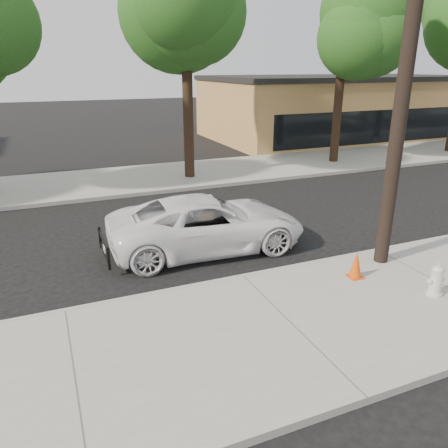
{
  "coord_description": "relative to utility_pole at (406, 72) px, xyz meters",
  "views": [
    {
      "loc": [
        -4.01,
        -10.51,
        4.82
      ],
      "look_at": [
        0.07,
        -0.79,
        1.0
      ],
      "focal_mm": 35.0,
      "sensor_mm": 36.0,
      "label": 1
    }
  ],
  "objects": [
    {
      "name": "far_sidewalk",
      "position": [
        -3.6,
        11.2,
        -4.62
      ],
      "size": [
        90.0,
        5.0,
        0.15
      ],
      "primitive_type": "cube",
      "color": "gray",
      "rests_on": "ground"
    },
    {
      "name": "building_main",
      "position": [
        12.4,
        18.7,
        -2.7
      ],
      "size": [
        18.0,
        10.0,
        4.0
      ],
      "primitive_type": "cube",
      "color": "#A77645",
      "rests_on": "ground"
    },
    {
      "name": "utility_pole",
      "position": [
        0.0,
        0.0,
        0.0
      ],
      "size": [
        1.4,
        0.34,
        9.0
      ],
      "color": "black",
      "rests_on": "near_sidewalk"
    },
    {
      "name": "police_cruiser",
      "position": [
        -3.67,
        2.76,
        -3.95
      ],
      "size": [
        5.52,
        2.77,
        1.5
      ],
      "primitive_type": "imported",
      "rotation": [
        0.0,
        0.0,
        1.52
      ],
      "color": "white",
      "rests_on": "ground"
    },
    {
      "name": "traffic_cone",
      "position": [
        -1.2,
        -0.5,
        -4.23
      ],
      "size": [
        0.35,
        0.35,
        0.65
      ],
      "rotation": [
        0.0,
        0.0,
        -0.04
      ],
      "color": "#DA480B",
      "rests_on": "near_sidewalk"
    },
    {
      "name": "near_sidewalk",
      "position": [
        -3.6,
        -1.6,
        -4.62
      ],
      "size": [
        90.0,
        4.4,
        0.15
      ],
      "primitive_type": "cube",
      "color": "gray",
      "rests_on": "ground"
    },
    {
      "name": "fire_hydrant",
      "position": [
        -0.16,
        -1.84,
        -4.21
      ],
      "size": [
        0.37,
        0.34,
        0.69
      ],
      "rotation": [
        0.0,
        0.0,
        -0.13
      ],
      "color": "silver",
      "rests_on": "near_sidewalk"
    },
    {
      "name": "ground",
      "position": [
        -3.6,
        2.7,
        -4.7
      ],
      "size": [
        120.0,
        120.0,
        0.0
      ],
      "primitive_type": "plane",
      "color": "black",
      "rests_on": "ground"
    },
    {
      "name": "curb_near",
      "position": [
        -3.6,
        0.6,
        -4.62
      ],
      "size": [
        90.0,
        0.12,
        0.16
      ],
      "primitive_type": "cube",
      "color": "#9E9B93",
      "rests_on": "ground"
    },
    {
      "name": "tree_c",
      "position": [
        -1.38,
        10.34,
        2.21
      ],
      "size": [
        4.96,
        4.8,
        9.55
      ],
      "color": "black",
      "rests_on": "far_sidewalk"
    },
    {
      "name": "tree_d",
      "position": [
        6.6,
        10.65,
        1.67
      ],
      "size": [
        4.5,
        4.35,
        8.75
      ],
      "color": "black",
      "rests_on": "far_sidewalk"
    }
  ]
}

